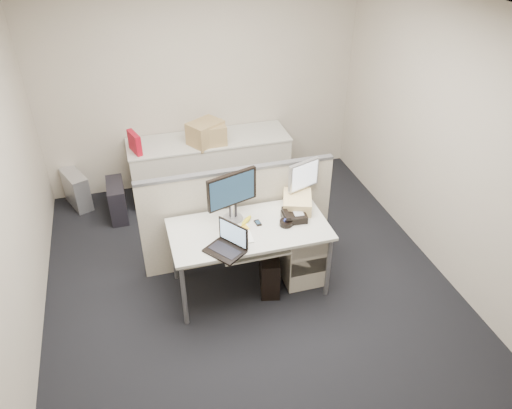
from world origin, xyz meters
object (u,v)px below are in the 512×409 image
object	(u,v)px
laptop	(224,241)
desk_phone	(294,217)
desk	(249,234)
monitor_main	(232,197)

from	to	relation	value
laptop	desk_phone	bearing A→B (deg)	74.99
desk	desk_phone	size ratio (longest dim) A/B	6.67
monitor_main	laptop	bearing A→B (deg)	-129.88
laptop	desk_phone	xyz separation A→B (m)	(0.75, 0.29, -0.09)
desk	desk_phone	bearing A→B (deg)	1.22
monitor_main	desk_phone	distance (m)	0.63
desk	monitor_main	xyz separation A→B (m)	(-0.11, 0.18, 0.32)
desk	laptop	size ratio (longest dim) A/B	4.57
monitor_main	desk_phone	xyz separation A→B (m)	(0.57, -0.17, -0.22)
desk	laptop	distance (m)	0.45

